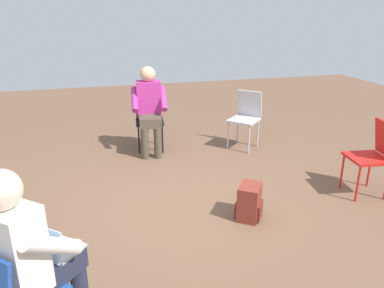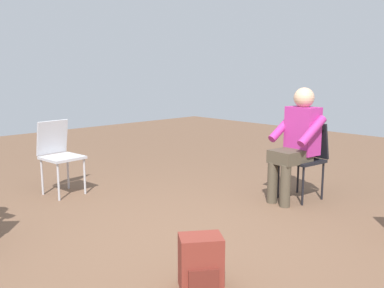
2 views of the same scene
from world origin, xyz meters
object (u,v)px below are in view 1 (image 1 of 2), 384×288
Objects in this scene: chair_west at (374,153)px; chair_southwest at (246,115)px; person_with_laptop at (28,252)px; backpack_near_laptop_user at (249,204)px; chair_south at (149,116)px; person_in_magenta at (149,106)px.

chair_southwest is at bearing 30.75° from chair_west.
person_with_laptop is 2.21m from backpack_near_laptop_user.
chair_south is 0.26m from person_in_magenta.
chair_south is at bearing 111.26° from person_with_laptop.
chair_west is (-0.76, 1.81, 0.00)m from chair_southwest.
chair_west is 2.36× the size of backpack_near_laptop_user.
person_with_laptop reaches higher than backpack_near_laptop_user.
chair_southwest is 0.69× the size of person_with_laptop.
chair_west is at bearing -174.82° from backpack_near_laptop_user.
chair_southwest is 2.13m from backpack_near_laptop_user.
chair_west reaches higher than backpack_near_laptop_user.
chair_southwest is at bearing -179.86° from person_in_magenta.
person_with_laptop is 3.44× the size of backpack_near_laptop_user.
chair_south is 1.00× the size of chair_west.
chair_southwest is 1.44m from chair_south.
chair_south is 0.69× the size of person_in_magenta.
person_with_laptop is (2.63, 3.02, 0.20)m from chair_southwest.
chair_south is at bearing -74.54° from backpack_near_laptop_user.
person_with_laptop is 1.00× the size of person_in_magenta.
person_in_magenta reaches higher than chair_west.
chair_south and chair_west have the same top height.
person_in_magenta is (1.42, -0.16, 0.20)m from chair_southwest.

